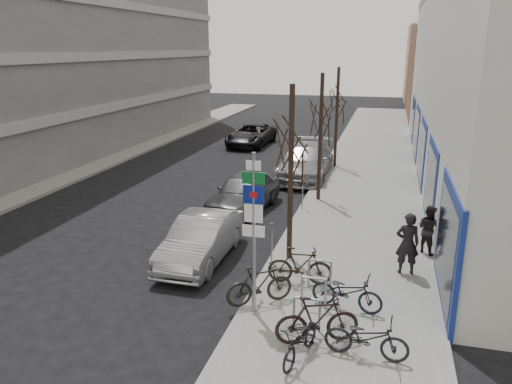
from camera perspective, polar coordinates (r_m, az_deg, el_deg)
The scene contains 25 objects.
ground at distance 13.64m, azimuth -10.26°, elevation -12.53°, with size 120.00×120.00×0.00m, color black.
sidewalk_east at distance 21.74m, azimuth 12.06°, elevation -1.34°, with size 5.00×70.00×0.15m, color slate.
sidewalk_west at distance 27.16m, azimuth -22.61°, elevation 1.27°, with size 3.00×70.00×0.15m, color slate.
brick_building_far at distance 51.39m, azimuth 24.01°, elevation 12.08°, with size 12.00×14.00×8.00m, color brown.
tan_building_far at distance 66.29m, azimuth 22.58°, elevation 13.30°, with size 13.00×12.00×9.00m, color #937A5B.
highway_sign_pole at distance 11.84m, azimuth -0.26°, elevation -3.75°, with size 0.55×0.10×4.20m.
bike_rack at distance 12.85m, azimuth 6.63°, elevation -10.92°, with size 0.66×2.26×0.83m.
tree_near at distance 14.70m, azimuth 4.08°, elevation 6.80°, with size 1.80×1.80×5.50m.
tree_mid at distance 21.06m, azimuth 7.48°, elevation 9.56°, with size 1.80×1.80×5.50m.
tree_far at distance 27.49m, azimuth 9.32°, elevation 11.02°, with size 1.80×1.80×5.50m.
meter_front at distance 15.17m, azimuth 1.81°, elevation -5.38°, with size 0.10×0.08×1.27m.
meter_mid at distance 20.29m, azimuth 5.33°, elevation 0.18°, with size 0.10×0.08×1.27m.
meter_back at distance 25.57m, azimuth 7.42°, elevation 3.47°, with size 0.10×0.08×1.27m.
bike_near_left at distance 10.91m, azimuth 5.16°, elevation -16.31°, with size 0.49×1.61×0.99m, color black.
bike_near_right at distance 11.43m, azimuth 7.02°, elevation -14.24°, with size 0.57×1.92×1.16m, color black.
bike_mid_curb at distance 12.88m, azimuth 10.37°, elevation -10.81°, with size 0.55×1.82×1.11m, color black.
bike_mid_inner at distance 12.92m, azimuth 0.41°, elevation -10.50°, with size 0.53×1.79×1.09m, color black.
bike_far_curb at distance 11.15m, azimuth 12.54°, elevation -15.59°, with size 0.54×1.78×1.09m, color black.
bike_far_inner at distance 13.99m, azimuth 5.05°, elevation -8.34°, with size 0.54×1.81×1.10m, color black.
parked_car_front at distance 15.78m, azimuth -6.31°, elevation -5.37°, with size 1.53×4.38×1.44m, color #AFB0B5.
parked_car_mid at distance 20.42m, azimuth -1.39°, elevation -0.02°, with size 1.86×4.63×1.58m, color #46464A.
parked_car_back at distance 25.82m, azimuth 5.68°, elevation 3.52°, with size 2.40×5.90×1.71m, color #959499.
lane_car at distance 34.36m, azimuth -0.57°, elevation 6.57°, with size 2.43×5.28×1.47m, color black.
pedestrian_near at distance 15.05m, azimuth 16.92°, elevation -5.65°, with size 0.67×0.44×1.85m, color black.
pedestrian_far at distance 16.80m, azimuth 19.13°, elevation -4.01°, with size 0.59×0.40×1.60m, color black.
Camera 1 is at (5.30, -10.75, 6.50)m, focal length 35.00 mm.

